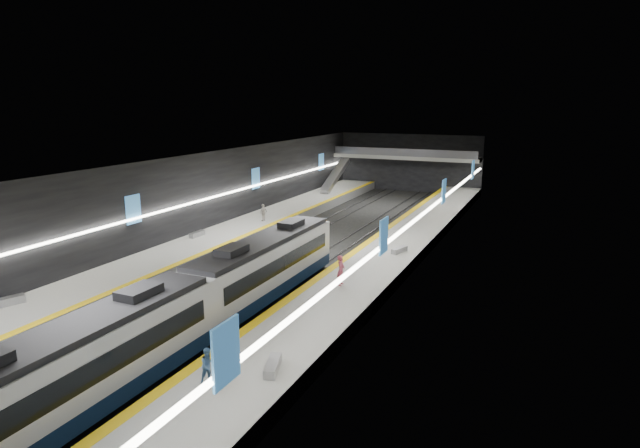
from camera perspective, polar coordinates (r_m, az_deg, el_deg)
The scene contains 25 objects.
ground at distance 44.81m, azimuth -2.39°, elevation -3.25°, with size 70.00×70.00×0.00m, color black.
ceiling at distance 43.25m, azimuth -2.49°, elevation 6.98°, with size 20.00×70.00×0.04m, color beige.
wall_left at distance 49.10m, azimuth -12.94°, elevation 2.67°, with size 0.04×70.00×8.00m, color black.
wall_right at distance 40.45m, azimuth 10.33°, elevation 0.61°, with size 0.04×70.00×8.00m, color black.
wall_back at distance 76.40m, azimuth 9.48°, elevation 6.45°, with size 20.00×0.04×8.00m, color black.
platform_left at distance 48.40m, azimuth -10.37°, elevation -1.60°, with size 5.00×70.00×1.00m, color slate.
tile_surface_left at distance 48.27m, azimuth -10.39°, elevation -1.02°, with size 5.00×70.00×0.02m, color #AAAAA4.
tactile_strip_left at distance 47.08m, azimuth -8.18°, elevation -1.28°, with size 0.60×70.00×0.02m, color yellow.
platform_right at distance 41.98m, azimuth 6.82°, elevation -3.75°, with size 5.00×70.00×1.00m, color slate.
tile_surface_right at distance 41.83m, azimuth 6.84°, elevation -3.09°, with size 5.00×70.00×0.02m, color #AAAAA4.
tactile_strip_right at distance 42.50m, azimuth 4.01°, elevation -2.75°, with size 0.60×70.00×0.02m, color yellow.
rails at distance 44.80m, azimuth -2.39°, elevation -3.17°, with size 6.52×70.00×0.12m.
train at distance 29.01m, azimuth -13.41°, elevation -8.29°, with size 2.69×30.05×3.60m.
ad_posters at distance 44.64m, azimuth -1.87°, elevation 2.63°, with size 19.94×53.50×2.20m.
cove_light_left at distance 49.01m, azimuth -12.74°, elevation 2.42°, with size 0.25×68.60×0.12m, color white.
cove_light_right at distance 40.54m, azimuth 10.04°, elevation 0.36°, with size 0.25×68.60×0.12m, color white.
mezzanine_bridge at distance 74.30m, azimuth 9.09°, elevation 7.08°, with size 20.00×3.00×1.50m.
escalator at distance 70.45m, azimuth 1.61°, elevation 5.17°, with size 1.20×8.00×0.60m, color #99999E.
bench_left_near at distance 36.03m, azimuth -30.47°, elevation -7.17°, with size 0.54×1.96×0.48m, color #99999E.
bench_left_far at distance 47.68m, azimuth -12.98°, elevation -1.07°, with size 0.47×1.69×0.41m, color #99999E.
bench_right_near at distance 24.31m, azimuth -5.06°, elevation -14.86°, with size 0.50×1.80×0.44m, color #99999E.
bench_right_far at distance 42.09m, azimuth 8.46°, elevation -2.76°, with size 0.47×1.70×0.42m, color #99999E.
passenger_right_a at distance 34.25m, azimuth 2.25°, elevation -4.98°, with size 0.71×0.47×1.95m, color #CA4B60.
passenger_right_b at distance 23.54m, azimuth -11.80°, elevation -14.58°, with size 0.75×0.59×1.55m, color teal.
passenger_left_a at distance 52.57m, azimuth -6.05°, elevation 1.21°, with size 0.99×0.41×1.68m, color #B9B2A9.
Camera 1 is at (19.35, -38.41, 12.59)m, focal length 30.00 mm.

